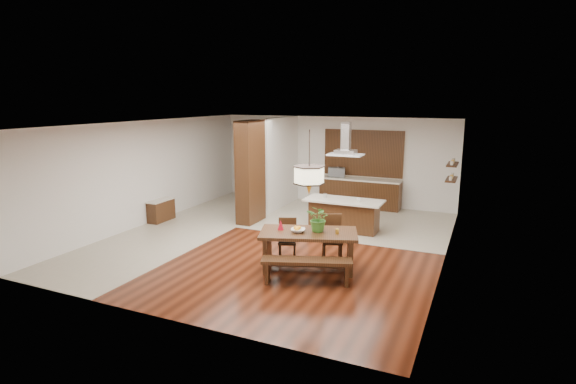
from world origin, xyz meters
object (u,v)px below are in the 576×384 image
at_px(dining_table, 308,242).
at_px(dining_bench, 307,271).
at_px(foliage_plant, 319,219).
at_px(hallway_console, 161,210).
at_px(dining_chair_right, 332,238).
at_px(range_hood, 346,139).
at_px(fruit_bowl, 298,230).
at_px(dining_chair_left, 287,239).
at_px(kitchen_island, 344,214).
at_px(island_cup, 359,200).
at_px(microwave, 336,172).
at_px(pendant_lantern, 309,163).

relative_size(dining_table, dining_bench, 1.26).
bearing_deg(foliage_plant, hallway_console, 162.90).
bearing_deg(dining_chair_right, dining_bench, -115.55).
relative_size(dining_bench, range_hood, 1.93).
bearing_deg(dining_table, fruit_bowl, -149.58).
bearing_deg(dining_table, dining_chair_left, 148.21).
height_order(dining_table, range_hood, range_hood).
bearing_deg(dining_chair_right, hallway_console, 145.39).
xyz_separation_m(dining_bench, foliage_plant, (-0.04, 0.77, 0.85)).
bearing_deg(kitchen_island, fruit_bowl, -90.09).
distance_m(range_hood, island_cup, 1.62).
xyz_separation_m(dining_table, fruit_bowl, (-0.19, -0.11, 0.25)).
bearing_deg(island_cup, dining_bench, -90.31).
height_order(dining_chair_left, kitchen_island, dining_chair_left).
bearing_deg(island_cup, fruit_bowl, -98.07).
height_order(kitchen_island, microwave, microwave).
height_order(hallway_console, range_hood, range_hood).
relative_size(dining_bench, kitchen_island, 0.84).
height_order(range_hood, island_cup, range_hood).
relative_size(dining_chair_right, range_hood, 1.11).
bearing_deg(pendant_lantern, dining_table, -90.00).
bearing_deg(hallway_console, pendant_lantern, -18.62).
xyz_separation_m(dining_chair_right, pendant_lantern, (-0.27, -0.73, 1.74)).
bearing_deg(hallway_console, dining_table, -18.62).
bearing_deg(range_hood, kitchen_island, -90.00).
height_order(dining_chair_left, dining_chair_right, dining_chair_right).
height_order(pendant_lantern, island_cup, pendant_lantern).
xyz_separation_m(kitchen_island, range_hood, (0.00, 0.00, 2.03)).
distance_m(dining_table, range_hood, 3.57).
distance_m(hallway_console, dining_chair_left, 4.81).
bearing_deg(range_hood, dining_bench, -83.89).
height_order(dining_table, dining_chair_left, dining_chair_left).
height_order(dining_bench, kitchen_island, kitchen_island).
xyz_separation_m(dining_bench, island_cup, (0.02, 3.65, 0.65)).
relative_size(pendant_lantern, foliage_plant, 2.39).
xyz_separation_m(pendant_lantern, foliage_plant, (0.19, 0.10, -1.15)).
relative_size(hallway_console, foliage_plant, 1.61).
xyz_separation_m(foliage_plant, kitchen_island, (-0.36, 2.94, -0.66)).
xyz_separation_m(range_hood, island_cup, (0.42, -0.06, -1.57)).
height_order(foliage_plant, range_hood, range_hood).
bearing_deg(dining_table, range_hood, 93.14).
bearing_deg(foliage_plant, kitchen_island, 96.92).
bearing_deg(fruit_bowl, dining_chair_right, 61.35).
distance_m(hallway_console, kitchen_island, 5.26).
relative_size(dining_chair_left, pendant_lantern, 0.68).
xyz_separation_m(dining_chair_right, foliage_plant, (-0.08, -0.63, 0.60)).
bearing_deg(range_hood, foliage_plant, -83.09).
bearing_deg(dining_chair_left, dining_chair_right, -2.51).
xyz_separation_m(dining_chair_left, pendant_lantern, (0.66, -0.41, 1.80)).
relative_size(dining_chair_right, fruit_bowl, 3.42).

